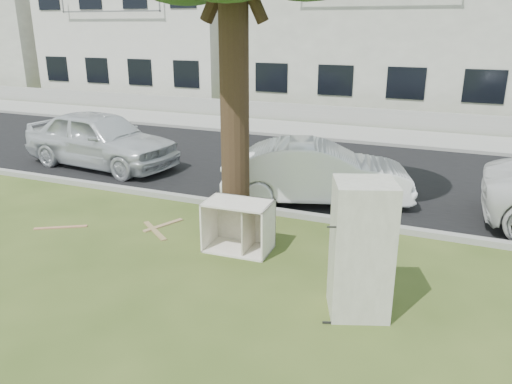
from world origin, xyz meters
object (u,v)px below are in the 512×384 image
at_px(car_center, 317,172).
at_px(car_left, 101,139).
at_px(fridge, 361,249).
at_px(cabinet, 238,226).

xyz_separation_m(car_center, car_left, (-6.25, 0.56, 0.10)).
distance_m(car_center, car_left, 6.27).
bearing_deg(fridge, car_center, 93.23).
bearing_deg(car_left, car_center, -88.87).
bearing_deg(cabinet, car_left, 146.15).
bearing_deg(car_left, cabinet, -115.19).
bearing_deg(cabinet, car_center, 77.15).
height_order(car_center, car_left, car_left).
distance_m(cabinet, car_left, 6.70).
relative_size(car_center, car_left, 0.90).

